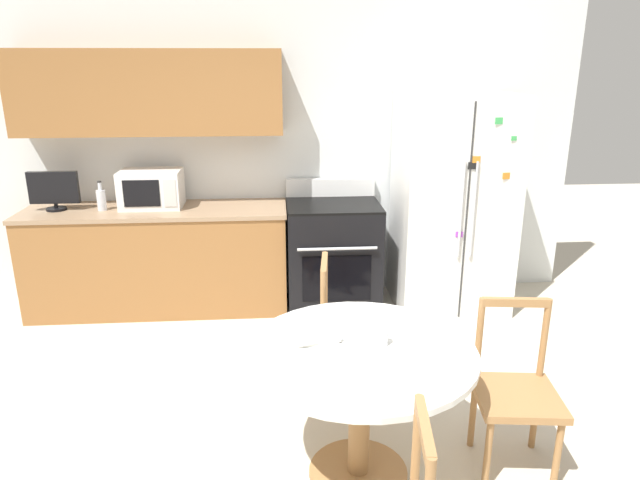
% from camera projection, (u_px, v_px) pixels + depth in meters
% --- Properties ---
extents(back_wall, '(5.20, 0.44, 2.60)m').
position_uv_depth(back_wall, '(251.00, 137.00, 4.97)').
color(back_wall, silver).
rests_on(back_wall, ground_plane).
extents(kitchen_counter, '(2.20, 0.64, 0.90)m').
position_uv_depth(kitchen_counter, '(160.00, 259.00, 4.93)').
color(kitchen_counter, '#936033').
rests_on(kitchen_counter, ground_plane).
extents(refrigerator, '(0.93, 0.80, 1.84)m').
position_uv_depth(refrigerator, '(452.00, 204.00, 4.88)').
color(refrigerator, white).
rests_on(refrigerator, ground_plane).
extents(oven_range, '(0.80, 0.68, 1.08)m').
position_uv_depth(oven_range, '(333.00, 253.00, 5.01)').
color(oven_range, black).
rests_on(oven_range, ground_plane).
extents(microwave, '(0.50, 0.35, 0.31)m').
position_uv_depth(microwave, '(152.00, 189.00, 4.80)').
color(microwave, white).
rests_on(microwave, kitchen_counter).
extents(countertop_tv, '(0.40, 0.16, 0.32)m').
position_uv_depth(countertop_tv, '(54.00, 189.00, 4.69)').
color(countertop_tv, black).
rests_on(countertop_tv, kitchen_counter).
extents(counter_bottle, '(0.07, 0.07, 0.25)m').
position_uv_depth(counter_bottle, '(101.00, 199.00, 4.71)').
color(counter_bottle, silver).
rests_on(counter_bottle, kitchen_counter).
extents(dining_table, '(1.14, 1.14, 0.74)m').
position_uv_depth(dining_table, '(360.00, 376.00, 2.84)').
color(dining_table, white).
rests_on(dining_table, ground_plane).
extents(dining_chair_right, '(0.47, 0.47, 0.90)m').
position_uv_depth(dining_chair_right, '(516.00, 393.00, 2.97)').
color(dining_chair_right, '#9E7042').
rests_on(dining_chair_right, ground_plane).
extents(dining_chair_far, '(0.47, 0.47, 0.90)m').
position_uv_depth(dining_chair_far, '(349.00, 329.00, 3.67)').
color(dining_chair_far, '#9E7042').
rests_on(dining_chair_far, ground_plane).
extents(candle_glass, '(0.08, 0.08, 0.08)m').
position_uv_depth(candle_glass, '(380.00, 338.00, 2.83)').
color(candle_glass, silver).
rests_on(candle_glass, dining_table).
extents(mail_stack, '(0.29, 0.35, 0.02)m').
position_uv_depth(mail_stack, '(312.00, 331.00, 2.96)').
color(mail_stack, white).
rests_on(mail_stack, dining_table).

